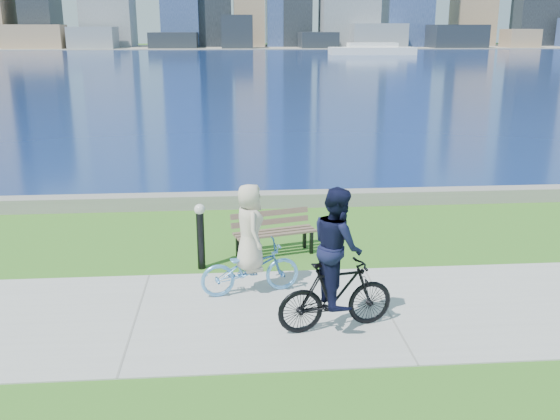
# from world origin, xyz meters

# --- Properties ---
(ground) EXTENTS (320.00, 320.00, 0.00)m
(ground) POSITION_xyz_m (0.00, 0.00, 0.00)
(ground) COLOR #306A1B
(ground) RESTS_ON ground
(concrete_path) EXTENTS (80.00, 3.50, 0.02)m
(concrete_path) POSITION_xyz_m (0.00, 0.00, 0.01)
(concrete_path) COLOR #A7A7A2
(concrete_path) RESTS_ON ground
(seawall) EXTENTS (90.00, 0.50, 0.35)m
(seawall) POSITION_xyz_m (0.00, 6.20, 0.17)
(seawall) COLOR gray
(seawall) RESTS_ON ground
(bay_water) EXTENTS (320.00, 131.00, 0.01)m
(bay_water) POSITION_xyz_m (0.00, 72.00, 0.00)
(bay_water) COLOR navy
(bay_water) RESTS_ON ground
(far_shore) EXTENTS (320.00, 30.00, 0.12)m
(far_shore) POSITION_xyz_m (0.00, 130.00, 0.06)
(far_shore) COLOR gray
(far_shore) RESTS_ON ground
(ferry_far) EXTENTS (13.51, 3.86, 1.83)m
(ferry_far) POSITION_xyz_m (20.38, 91.27, 0.76)
(ferry_far) COLOR white
(ferry_far) RESTS_ON ground
(park_bench) EXTENTS (1.73, 0.98, 0.85)m
(park_bench) POSITION_xyz_m (-1.64, 2.76, 0.52)
(park_bench) COLOR black
(park_bench) RESTS_ON ground
(bollard_lamp) EXTENTS (0.20, 0.20, 1.27)m
(bollard_lamp) POSITION_xyz_m (-3.05, 2.07, 0.72)
(bollard_lamp) COLOR black
(bollard_lamp) RESTS_ON ground
(cyclist_woman) EXTENTS (0.91, 1.78, 1.91)m
(cyclist_woman) POSITION_xyz_m (-2.17, 0.83, 0.73)
(cyclist_woman) COLOR #5FA6E8
(cyclist_woman) RESTS_ON ground
(cyclist_man) EXTENTS (0.86, 1.86, 2.20)m
(cyclist_man) POSITION_xyz_m (-0.94, -0.59, 0.94)
(cyclist_man) COLOR black
(cyclist_man) RESTS_ON ground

